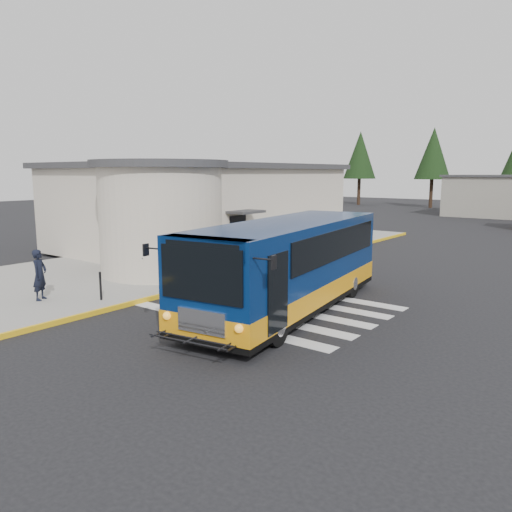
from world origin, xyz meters
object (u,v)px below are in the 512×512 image
Objects in this scene: pedestrian_b at (150,260)px; pedestrian_a at (40,275)px; bollard at (101,286)px; transit_bus at (288,269)px.

pedestrian_a is at bearing -16.01° from pedestrian_b.
transit_bus is at bearing 30.08° from bollard.
transit_bus is 6.09× the size of pedestrian_a.
transit_bus reaches higher than pedestrian_b.
pedestrian_a is (-7.16, -4.43, -0.37)m from transit_bus.
bollard is (1.64, 1.23, -0.38)m from pedestrian_a.
pedestrian_a reaches higher than bollard.
pedestrian_a is 2.09m from bollard.
pedestrian_b is at bearing 175.77° from transit_bus.
bollard is at bearing 11.32° from pedestrian_b.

